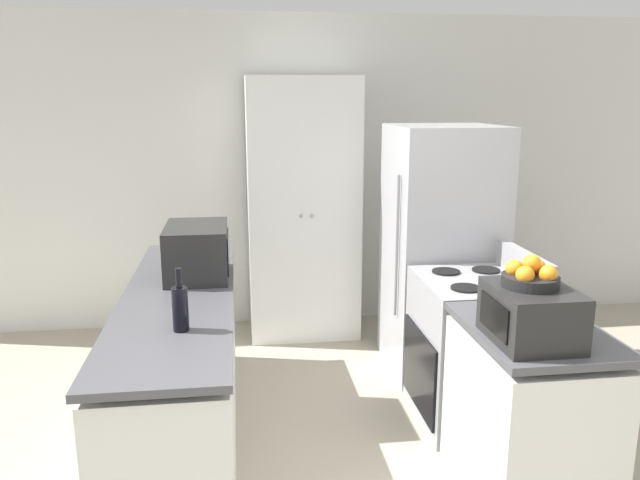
% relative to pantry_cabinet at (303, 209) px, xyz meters
% --- Properties ---
extents(wall_back, '(7.00, 0.06, 2.60)m').
position_rel_pantry_cabinet_xyz_m(wall_back, '(-0.01, 0.32, 0.26)').
color(wall_back, silver).
rests_on(wall_back, ground_plane).
extents(counter_left, '(0.60, 2.33, 0.89)m').
position_rel_pantry_cabinet_xyz_m(counter_left, '(-0.86, -1.61, -0.62)').
color(counter_left, silver).
rests_on(counter_left, ground_plane).
extents(counter_right, '(0.60, 0.83, 0.89)m').
position_rel_pantry_cabinet_xyz_m(counter_right, '(0.84, -2.36, -0.62)').
color(counter_right, silver).
rests_on(counter_right, ground_plane).
extents(pantry_cabinet, '(0.88, 0.57, 2.09)m').
position_rel_pantry_cabinet_xyz_m(pantry_cabinet, '(0.00, 0.00, 0.00)').
color(pantry_cabinet, white).
rests_on(pantry_cabinet, ground_plane).
extents(stove, '(0.66, 0.70, 1.05)m').
position_rel_pantry_cabinet_xyz_m(stove, '(0.86, -1.58, -0.59)').
color(stove, '#9E9EA3').
rests_on(stove, ground_plane).
extents(refrigerator, '(0.75, 0.75, 1.75)m').
position_rel_pantry_cabinet_xyz_m(refrigerator, '(0.90, -0.81, -0.17)').
color(refrigerator, '#B7B7BC').
rests_on(refrigerator, ground_plane).
extents(microwave, '(0.37, 0.52, 0.31)m').
position_rel_pantry_cabinet_xyz_m(microwave, '(-0.77, -1.29, -0.00)').
color(microwave, black).
rests_on(microwave, counter_left).
extents(wine_bottle, '(0.07, 0.07, 0.30)m').
position_rel_pantry_cabinet_xyz_m(wine_bottle, '(-0.80, -2.18, -0.05)').
color(wine_bottle, black).
rests_on(wine_bottle, counter_left).
extents(toaster_oven, '(0.34, 0.41, 0.25)m').
position_rel_pantry_cabinet_xyz_m(toaster_oven, '(0.74, -2.51, -0.04)').
color(toaster_oven, black).
rests_on(toaster_oven, counter_right).
extents(fruit_bowl, '(0.25, 0.25, 0.14)m').
position_rel_pantry_cabinet_xyz_m(fruit_bowl, '(0.73, -2.49, 0.14)').
color(fruit_bowl, black).
rests_on(fruit_bowl, toaster_oven).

